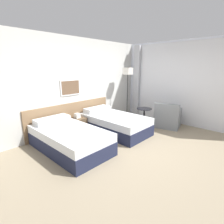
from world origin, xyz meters
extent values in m
plane|color=gray|center=(0.00, 0.00, 0.00)|extent=(16.00, 16.00, 0.00)
cube|color=silver|center=(0.00, 2.10, 1.35)|extent=(10.00, 0.06, 2.70)
cube|color=#846647|center=(-0.35, 2.05, 0.43)|extent=(2.81, 0.04, 0.85)
cube|color=white|center=(-0.35, 2.05, 1.30)|extent=(0.64, 0.03, 0.44)
cube|color=brown|center=(-0.35, 2.03, 1.30)|extent=(0.58, 0.01, 0.38)
cube|color=white|center=(2.56, -0.22, 1.35)|extent=(0.06, 4.57, 2.70)
cube|color=silver|center=(2.51, -0.22, 1.32)|extent=(0.03, 4.20, 2.64)
cube|color=#B7BAC1|center=(2.43, 1.72, 1.32)|extent=(0.10, 0.24, 2.64)
cube|color=#1E233D|center=(-1.13, 1.03, 0.16)|extent=(1.10, 1.98, 0.31)
cube|color=silver|center=(-1.13, 1.03, 0.41)|extent=(1.09, 1.96, 0.19)
cube|color=silver|center=(-1.13, 1.79, 0.57)|extent=(0.88, 0.34, 0.13)
cube|color=#1E233D|center=(0.43, 1.03, 0.16)|extent=(1.10, 1.98, 0.31)
cube|color=silver|center=(0.43, 1.03, 0.41)|extent=(1.09, 1.96, 0.19)
cube|color=silver|center=(0.43, 1.79, 0.57)|extent=(0.88, 0.34, 0.13)
cube|color=brown|center=(-0.35, 1.79, 0.22)|extent=(0.41, 0.40, 0.44)
cube|color=silver|center=(-0.35, 1.79, 0.51)|extent=(0.14, 0.14, 0.14)
cylinder|color=black|center=(1.67, 1.56, 0.01)|extent=(0.24, 0.24, 0.02)
cylinder|color=black|center=(1.67, 1.56, 0.82)|extent=(0.02, 0.02, 1.60)
cube|color=silver|center=(1.67, 1.56, 1.73)|extent=(0.26, 0.26, 0.23)
cylinder|color=black|center=(1.37, 0.64, 0.01)|extent=(0.31, 0.31, 0.01)
cylinder|color=black|center=(1.37, 0.64, 0.30)|extent=(0.05, 0.05, 0.58)
cylinder|color=black|center=(1.37, 0.64, 0.60)|extent=(0.47, 0.47, 0.02)
cube|color=gray|center=(1.96, 0.12, 0.21)|extent=(0.89, 0.90, 0.42)
cube|color=gray|center=(1.65, 0.04, 0.61)|extent=(0.28, 0.74, 0.39)
cube|color=gray|center=(2.04, -0.20, 0.51)|extent=(0.62, 0.24, 0.18)
cube|color=gray|center=(1.88, 0.43, 0.51)|extent=(0.62, 0.24, 0.18)
camera|label=1|loc=(-3.20, -2.24, 1.89)|focal=28.00mm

